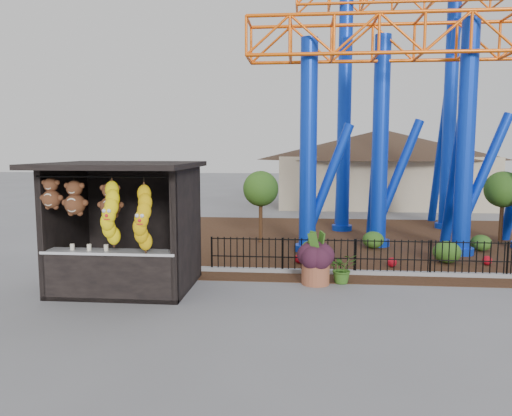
# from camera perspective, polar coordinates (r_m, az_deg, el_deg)

# --- Properties ---
(ground) EXTENTS (120.00, 120.00, 0.00)m
(ground) POSITION_cam_1_polar(r_m,az_deg,el_deg) (11.24, -1.75, -11.08)
(ground) COLOR slate
(ground) RESTS_ON ground
(mulch_bed) EXTENTS (18.00, 12.00, 0.02)m
(mulch_bed) POSITION_cam_1_polar(r_m,az_deg,el_deg) (19.11, 13.34, -3.77)
(mulch_bed) COLOR #331E11
(mulch_bed) RESTS_ON ground
(curb) EXTENTS (18.00, 0.18, 0.12)m
(curb) POSITION_cam_1_polar(r_m,az_deg,el_deg) (14.28, 16.10, -7.21)
(curb) COLOR gray
(curb) RESTS_ON ground
(prize_booth) EXTENTS (3.50, 3.40, 3.12)m
(prize_booth) POSITION_cam_1_polar(r_m,az_deg,el_deg) (12.45, -15.10, -2.32)
(prize_booth) COLOR black
(prize_booth) RESTS_ON ground
(picket_fence) EXTENTS (12.20, 0.06, 1.00)m
(picket_fence) POSITION_cam_1_polar(r_m,az_deg,el_deg) (14.38, 19.70, -5.45)
(picket_fence) COLOR black
(picket_fence) RESTS_ON ground
(roller_coaster) EXTENTS (11.00, 6.37, 10.82)m
(roller_coaster) POSITION_cam_1_polar(r_m,az_deg,el_deg) (19.45, 17.17, 15.35)
(roller_coaster) COLOR #0B32C5
(roller_coaster) RESTS_ON ground
(terracotta_planter) EXTENTS (0.84, 0.84, 0.63)m
(terracotta_planter) POSITION_cam_1_polar(r_m,az_deg,el_deg) (12.95, 6.82, -7.26)
(terracotta_planter) COLOR #995337
(terracotta_planter) RESTS_ON ground
(planter_foliage) EXTENTS (0.70, 0.70, 0.64)m
(planter_foliage) POSITION_cam_1_polar(r_m,az_deg,el_deg) (12.81, 6.86, -4.50)
(planter_foliage) COLOR #2E1220
(planter_foliage) RESTS_ON terracotta_planter
(potted_plant) EXTENTS (0.87, 0.82, 0.78)m
(potted_plant) POSITION_cam_1_polar(r_m,az_deg,el_deg) (13.12, 9.84, -6.80)
(potted_plant) COLOR #215117
(potted_plant) RESTS_ON ground
(landscaping) EXTENTS (8.97, 3.28, 0.66)m
(landscaping) POSITION_cam_1_polar(r_m,az_deg,el_deg) (16.71, 18.44, -4.39)
(landscaping) COLOR #2D5418
(landscaping) RESTS_ON mulch_bed
(pavilion) EXTENTS (15.00, 15.00, 4.80)m
(pavilion) POSITION_cam_1_polar(r_m,az_deg,el_deg) (30.97, 14.14, 5.88)
(pavilion) COLOR #BFAD8C
(pavilion) RESTS_ON ground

